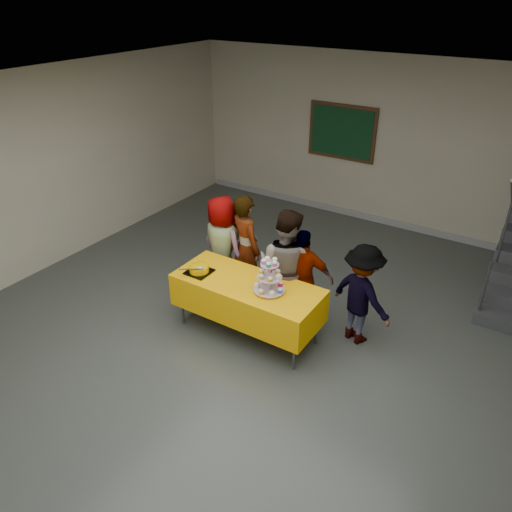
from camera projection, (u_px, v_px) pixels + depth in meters
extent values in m
plane|color=#4C514C|center=(234.00, 380.00, 5.74)|extent=(10.00, 10.00, 0.00)
cube|color=beige|center=(396.00, 146.00, 8.69)|extent=(8.00, 0.04, 3.00)
cube|color=silver|center=(227.00, 116.00, 4.29)|extent=(8.00, 10.00, 0.04)
cube|color=#999999|center=(386.00, 221.00, 9.37)|extent=(7.90, 0.03, 0.12)
cylinder|color=#595960|center=(182.00, 300.00, 6.51)|extent=(0.04, 0.04, 0.73)
cylinder|color=#595960|center=(294.00, 345.00, 5.72)|extent=(0.04, 0.04, 0.73)
cylinder|color=#595960|center=(209.00, 281.00, 6.94)|extent=(0.04, 0.04, 0.73)
cylinder|color=#595960|center=(317.00, 319.00, 6.14)|extent=(0.04, 0.04, 0.73)
cube|color=#595960|center=(247.00, 285.00, 6.15)|extent=(1.80, 0.70, 0.02)
cube|color=#FFAF05|center=(247.00, 297.00, 6.24)|extent=(1.88, 0.78, 0.44)
cylinder|color=silver|center=(269.00, 291.00, 5.95)|extent=(0.18, 0.18, 0.01)
cylinder|color=silver|center=(270.00, 276.00, 5.86)|extent=(0.02, 0.02, 0.42)
cylinder|color=silver|center=(269.00, 289.00, 5.94)|extent=(0.38, 0.38, 0.01)
cylinder|color=silver|center=(269.00, 277.00, 5.86)|extent=(0.30, 0.30, 0.01)
cylinder|color=silver|center=(270.00, 265.00, 5.78)|extent=(0.22, 0.22, 0.01)
cube|color=black|center=(199.00, 272.00, 6.34)|extent=(0.30, 0.30, 0.02)
cylinder|color=#EEB100|center=(199.00, 269.00, 6.32)|extent=(0.25, 0.25, 0.07)
ellipsoid|color=#EEB100|center=(199.00, 266.00, 6.30)|extent=(0.25, 0.25, 0.05)
ellipsoid|color=white|center=(200.00, 267.00, 6.25)|extent=(0.08, 0.08, 0.02)
cube|color=silver|center=(191.00, 269.00, 6.21)|extent=(0.30, 0.16, 0.04)
imported|color=slate|center=(222.00, 246.00, 7.03)|extent=(0.80, 0.60, 1.49)
imported|color=slate|center=(246.00, 248.00, 6.91)|extent=(0.67, 0.57, 1.56)
imported|color=slate|center=(286.00, 267.00, 6.41)|extent=(0.79, 0.62, 1.59)
imported|color=slate|center=(302.00, 279.00, 6.39)|extent=(0.86, 0.59, 1.36)
imported|color=slate|center=(361.00, 295.00, 6.09)|extent=(0.98, 0.75, 1.33)
cylinder|color=#595960|center=(483.00, 293.00, 6.51)|extent=(0.04, 0.04, 0.90)
cylinder|color=#595960|center=(504.00, 233.00, 6.84)|extent=(0.04, 0.04, 0.90)
cube|color=#472B16|center=(342.00, 132.00, 9.11)|extent=(1.30, 0.04, 1.00)
cube|color=#144020|center=(341.00, 132.00, 9.09)|extent=(1.18, 0.02, 0.88)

